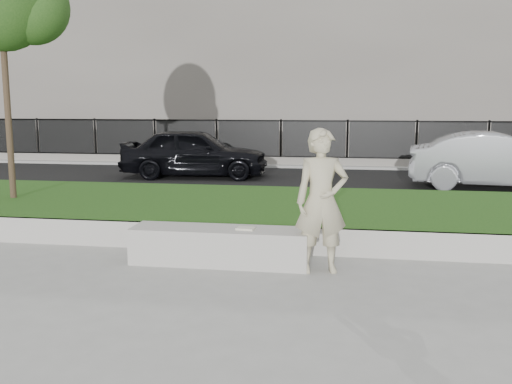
% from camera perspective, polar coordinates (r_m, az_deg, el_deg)
% --- Properties ---
extents(ground, '(90.00, 90.00, 0.00)m').
position_cam_1_polar(ground, '(7.50, -4.07, -7.98)').
color(ground, gray).
rests_on(ground, ground).
extents(grass_bank, '(34.00, 4.00, 0.40)m').
position_cam_1_polar(grass_bank, '(10.31, -0.22, -2.12)').
color(grass_bank, '#0E390E').
rests_on(grass_bank, ground).
extents(grass_kerb, '(34.00, 0.08, 0.40)m').
position_cam_1_polar(grass_kerb, '(8.42, -2.44, -4.65)').
color(grass_kerb, '#ACA9A1').
rests_on(grass_kerb, ground).
extents(street, '(34.00, 7.00, 0.04)m').
position_cam_1_polar(street, '(15.71, 3.12, 1.06)').
color(street, black).
rests_on(street, ground).
extents(far_pavement, '(34.00, 3.00, 0.12)m').
position_cam_1_polar(far_pavement, '(20.15, 4.52, 2.92)').
color(far_pavement, gray).
rests_on(far_pavement, ground).
extents(iron_fence, '(32.00, 0.30, 1.50)m').
position_cam_1_polar(iron_fence, '(19.12, 4.28, 4.04)').
color(iron_fence, slate).
rests_on(iron_fence, far_pavement).
extents(building_facade, '(34.00, 10.00, 10.00)m').
position_cam_1_polar(building_facade, '(27.17, 5.95, 14.90)').
color(building_facade, '#67605A').
rests_on(building_facade, ground).
extents(stone_bench, '(2.42, 0.60, 0.49)m').
position_cam_1_polar(stone_bench, '(7.81, -3.64, -5.40)').
color(stone_bench, '#ACA9A1').
rests_on(stone_bench, ground).
extents(man, '(0.76, 0.59, 1.86)m').
position_cam_1_polar(man, '(7.34, 6.57, -0.92)').
color(man, '#B8AF8D').
rests_on(man, ground).
extents(book, '(0.26, 0.20, 0.03)m').
position_cam_1_polar(book, '(7.66, -1.03, -3.67)').
color(book, beige).
rests_on(book, stone_bench).
extents(car_dark, '(4.29, 2.03, 1.42)m').
position_cam_1_polar(car_dark, '(16.44, -6.14, 3.93)').
color(car_dark, black).
rests_on(car_dark, street).
extents(car_silver, '(4.41, 1.92, 1.41)m').
position_cam_1_polar(car_silver, '(15.28, 23.09, 2.87)').
color(car_silver, gray).
rests_on(car_silver, street).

